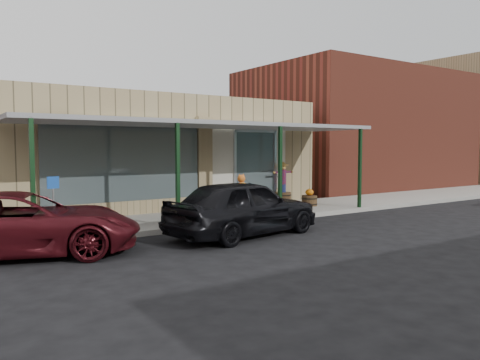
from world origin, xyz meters
TOP-DOWN VIEW (x-y plane):
  - ground at (0.00, 0.00)m, footprint 120.00×120.00m
  - sidewalk at (0.00, 3.60)m, footprint 40.00×3.20m
  - storefront at (-0.00, 8.16)m, footprint 12.00×6.25m
  - awning at (0.00, 3.56)m, footprint 12.00×3.00m
  - block_buildings_near at (2.01, 9.20)m, footprint 61.00×8.00m
  - barrel_scarecrow at (4.10, 4.80)m, footprint 0.99×0.70m
  - barrel_pumpkin at (4.30, 3.50)m, footprint 0.75×0.75m
  - handicap_sign at (-4.91, 2.82)m, footprint 0.30×0.08m
  - parked_sedan at (-0.65, 0.62)m, footprint 4.67×2.51m
  - car_maroon at (-5.85, 1.47)m, footprint 5.44×3.78m

SIDE VIEW (x-z plane):
  - ground at x=0.00m, z-range 0.00..0.00m
  - sidewalk at x=0.00m, z-range 0.00..0.15m
  - barrel_pumpkin at x=4.30m, z-range 0.05..0.73m
  - car_maroon at x=-5.85m, z-range 0.00..1.38m
  - barrel_scarecrow at x=4.10m, z-range -0.11..1.51m
  - parked_sedan at x=-0.65m, z-range -0.03..1.55m
  - handicap_sign at x=-4.91m, z-range 0.36..1.81m
  - storefront at x=0.00m, z-range -0.01..4.19m
  - awning at x=0.00m, z-range 1.49..4.53m
  - block_buildings_near at x=2.01m, z-range -0.23..7.77m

